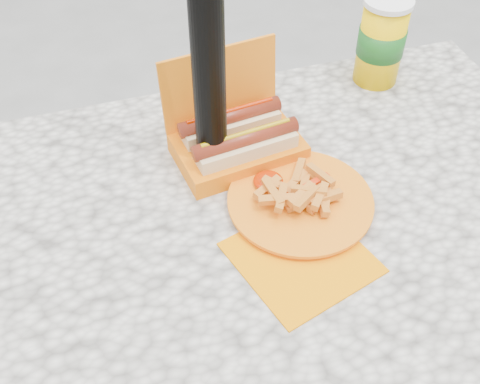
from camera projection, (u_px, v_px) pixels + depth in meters
name	position (u px, v px, depth m)	size (l,w,h in m)	color
picnic_table	(241.00, 283.00, 0.98)	(1.20, 0.80, 0.75)	beige
hotdog_box	(236.00, 138.00, 1.01)	(0.23, 0.18, 0.17)	orange
fries_plate	(300.00, 204.00, 0.94)	(0.26, 0.33, 0.05)	orange
soda_cup	(381.00, 41.00, 1.14)	(0.09, 0.09, 0.17)	#FFC400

